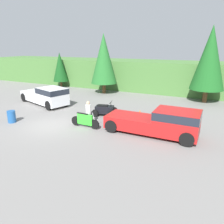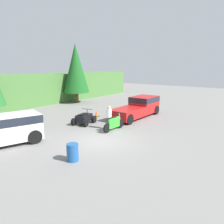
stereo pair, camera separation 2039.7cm
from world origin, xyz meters
name	(u,v)px [view 2 (the right image)]	position (x,y,z in m)	size (l,w,h in m)	color
ground_plane	(101,141)	(0.00, 0.00, 0.00)	(80.00, 80.00, 0.00)	slate
tree_mid_right	(76,68)	(9.44, 11.75, 4.29)	(3.21, 3.21, 7.30)	brown
pickup_truck_red	(139,106)	(7.39, 1.53, 0.93)	(5.86, 2.12, 1.75)	red
pickup_truck_second	(0,130)	(-4.09, 4.28, 0.93)	(6.05, 3.62, 1.75)	silver
dirt_bike	(114,124)	(2.36, 0.72, 0.50)	(2.25, 0.60, 1.21)	black
quad_atv	(84,119)	(2.35, 3.70, 0.45)	(2.17, 1.70, 1.15)	black
rider_person	(109,117)	(2.38, 1.17, 0.96)	(0.40, 0.40, 1.77)	navy
traffic_cone	(97,114)	(5.03, 4.66, 0.25)	(0.42, 0.42, 0.55)	black
steel_barrel	(73,152)	(-3.08, -0.73, 0.44)	(0.58, 0.58, 0.88)	#1E5193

